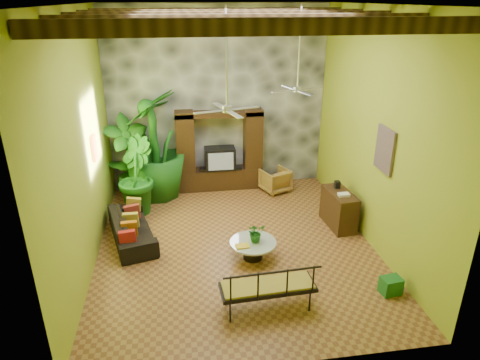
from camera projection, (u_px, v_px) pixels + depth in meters
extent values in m
plane|color=brown|center=(235.00, 244.00, 9.63)|extent=(7.00, 7.00, 0.00)
cube|color=silver|center=(234.00, 4.00, 7.65)|extent=(6.00, 7.00, 0.02)
cube|color=#9FAC27|center=(217.00, 100.00, 11.82)|extent=(6.00, 0.02, 5.00)
cube|color=#9FAC27|center=(81.00, 145.00, 8.23)|extent=(0.02, 7.00, 5.00)
cube|color=#9FAC27|center=(375.00, 132.00, 9.05)|extent=(0.02, 7.00, 5.00)
cube|color=#393B41|center=(218.00, 100.00, 11.76)|extent=(5.98, 0.10, 4.98)
cube|color=#3F2B14|center=(263.00, 27.00, 5.38)|extent=(5.95, 0.16, 0.22)
cube|color=#3F2B14|center=(246.00, 21.00, 6.56)|extent=(5.95, 0.16, 0.22)
cube|color=#3F2B14|center=(234.00, 18.00, 7.74)|extent=(5.95, 0.16, 0.22)
cube|color=#3F2B14|center=(226.00, 15.00, 8.92)|extent=(5.95, 0.16, 0.22)
cube|color=#3F2B14|center=(219.00, 13.00, 10.10)|extent=(5.95, 0.16, 0.22)
cube|color=#311D0D|center=(220.00, 178.00, 12.36)|extent=(2.40, 0.50, 0.60)
cube|color=#311D0D|center=(185.00, 147.00, 11.83)|extent=(0.50, 0.48, 2.00)
cube|color=#311D0D|center=(253.00, 144.00, 12.10)|extent=(0.50, 0.48, 2.00)
cube|color=#311D0D|center=(219.00, 114.00, 11.61)|extent=(2.40, 0.48, 0.12)
cube|color=black|center=(220.00, 158.00, 12.10)|extent=(0.85, 0.52, 0.62)
cube|color=#8C99A8|center=(221.00, 162.00, 11.85)|extent=(0.70, 0.02, 0.50)
cylinder|color=silver|center=(227.00, 59.00, 7.62)|extent=(0.04, 0.04, 1.80)
cylinder|color=silver|center=(227.00, 109.00, 7.97)|extent=(0.18, 0.18, 0.12)
cube|color=silver|center=(245.00, 108.00, 8.11)|extent=(0.58, 0.26, 0.01)
cube|color=silver|center=(220.00, 106.00, 8.28)|extent=(0.26, 0.58, 0.01)
cube|color=silver|center=(209.00, 112.00, 7.85)|extent=(0.58, 0.26, 0.01)
cube|color=silver|center=(235.00, 115.00, 7.68)|extent=(0.26, 0.58, 0.01)
cylinder|color=silver|center=(300.00, 48.00, 9.32)|extent=(0.04, 0.04, 1.80)
cylinder|color=silver|center=(297.00, 89.00, 9.67)|extent=(0.18, 0.18, 0.12)
cube|color=silver|center=(311.00, 89.00, 9.81)|extent=(0.58, 0.26, 0.01)
cube|color=silver|center=(289.00, 87.00, 9.98)|extent=(0.26, 0.58, 0.01)
cube|color=silver|center=(283.00, 91.00, 9.55)|extent=(0.58, 0.26, 0.01)
cube|color=silver|center=(306.00, 93.00, 9.38)|extent=(0.26, 0.58, 0.01)
cube|color=#C48B17|center=(94.00, 148.00, 9.30)|extent=(0.06, 0.32, 0.55)
cube|color=navy|center=(385.00, 150.00, 8.58)|extent=(0.06, 0.70, 0.90)
imported|color=black|center=(132.00, 228.00, 9.70)|extent=(1.29, 2.21, 0.61)
imported|color=#955D36|center=(275.00, 180.00, 12.14)|extent=(0.93, 0.94, 0.66)
imported|color=#20641A|center=(129.00, 159.00, 11.34)|extent=(1.48, 1.29, 2.35)
imported|color=#1B671C|center=(135.00, 176.00, 10.74)|extent=(1.09, 1.25, 1.97)
imported|color=#1B6019|center=(155.00, 145.00, 11.42)|extent=(2.10, 2.10, 2.95)
cylinder|color=black|center=(253.00, 251.00, 9.05)|extent=(0.41, 0.41, 0.36)
cylinder|color=silver|center=(253.00, 242.00, 8.97)|extent=(0.98, 0.98, 0.04)
imported|color=#1D5E18|center=(256.00, 233.00, 8.90)|extent=(0.44, 0.40, 0.41)
cube|color=yellow|center=(242.00, 246.00, 8.78)|extent=(0.29, 0.22, 0.03)
cube|color=black|center=(268.00, 287.00, 7.48)|extent=(1.70, 0.64, 0.07)
cube|color=olive|center=(268.00, 285.00, 7.46)|extent=(1.61, 0.58, 0.06)
cube|color=black|center=(272.00, 285.00, 7.10)|extent=(1.67, 0.13, 0.54)
cube|color=#372211|center=(339.00, 209.00, 10.25)|extent=(0.58, 1.14, 0.89)
cube|color=#207B21|center=(391.00, 285.00, 7.99)|extent=(0.41, 0.33, 0.33)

